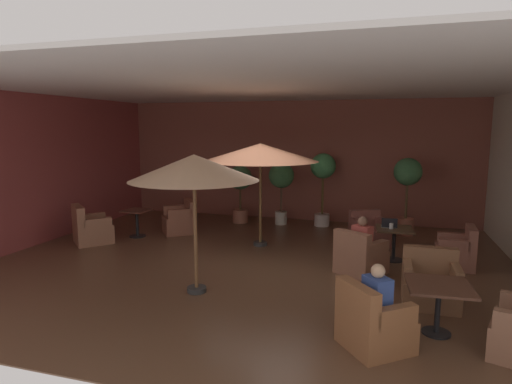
{
  "coord_description": "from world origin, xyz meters",
  "views": [
    {
      "loc": [
        2.51,
        -7.98,
        2.69
      ],
      "look_at": [
        0.0,
        0.44,
        1.37
      ],
      "focal_mm": 30.18,
      "sensor_mm": 36.0,
      "label": 1
    }
  ],
  "objects_px": {
    "armchair_mid_center_east": "(180,220)",
    "patio_umbrella_tall_red": "(194,168)",
    "potted_tree_mid_left": "(323,174)",
    "potted_tree_right_corner": "(281,180)",
    "armchair_front_right_south": "(373,324)",
    "iced_drink_cup": "(391,226)",
    "armchair_front_left_east": "(457,252)",
    "armchair_front_left_south": "(369,233)",
    "cafe_table_front_left": "(394,236)",
    "armchair_front_left_north": "(360,257)",
    "armchair_mid_center_north": "(91,229)",
    "cafe_table_front_right": "(439,294)",
    "patron_by_window": "(362,236)",
    "patio_umbrella_center_beige": "(260,153)",
    "patron_blue_shirt": "(377,294)",
    "armchair_front_right_east": "(430,284)",
    "open_laptop": "(389,225)",
    "potted_tree_left_corner": "(407,182)",
    "potted_tree_mid_right": "(240,185)",
    "cafe_table_mid_center": "(137,218)"
  },
  "relations": [
    {
      "from": "armchair_mid_center_east",
      "to": "patio_umbrella_tall_red",
      "type": "distance_m",
      "value": 4.5
    },
    {
      "from": "potted_tree_mid_left",
      "to": "potted_tree_right_corner",
      "type": "relative_size",
      "value": 1.16
    },
    {
      "from": "armchair_front_right_south",
      "to": "iced_drink_cup",
      "type": "height_order",
      "value": "armchair_front_right_south"
    },
    {
      "from": "armchair_front_left_east",
      "to": "armchair_front_left_south",
      "type": "bearing_deg",
      "value": 146.58
    },
    {
      "from": "cafe_table_front_left",
      "to": "armchair_front_left_north",
      "type": "relative_size",
      "value": 0.73
    },
    {
      "from": "armchair_front_left_east",
      "to": "armchair_mid_center_north",
      "type": "relative_size",
      "value": 0.72
    },
    {
      "from": "armchair_front_left_north",
      "to": "cafe_table_front_right",
      "type": "height_order",
      "value": "armchair_front_left_north"
    },
    {
      "from": "cafe_table_front_right",
      "to": "armchair_front_right_south",
      "type": "bearing_deg",
      "value": -141.8
    },
    {
      "from": "potted_tree_mid_left",
      "to": "patron_by_window",
      "type": "xyz_separation_m",
      "value": [
        1.25,
        -3.67,
        -0.73
      ]
    },
    {
      "from": "patio_umbrella_center_beige",
      "to": "patron_blue_shirt",
      "type": "bearing_deg",
      "value": -56.97
    },
    {
      "from": "armchair_front_right_east",
      "to": "open_laptop",
      "type": "xyz_separation_m",
      "value": [
        -0.6,
        2.16,
        0.42
      ]
    },
    {
      "from": "armchair_front_left_east",
      "to": "potted_tree_right_corner",
      "type": "height_order",
      "value": "potted_tree_right_corner"
    },
    {
      "from": "patron_by_window",
      "to": "open_laptop",
      "type": "bearing_deg",
      "value": 63.94
    },
    {
      "from": "armchair_front_left_south",
      "to": "potted_tree_left_corner",
      "type": "relative_size",
      "value": 0.5
    },
    {
      "from": "armchair_front_left_north",
      "to": "patron_by_window",
      "type": "distance_m",
      "value": 0.39
    },
    {
      "from": "cafe_table_front_left",
      "to": "patio_umbrella_center_beige",
      "type": "bearing_deg",
      "value": 173.75
    },
    {
      "from": "cafe_table_front_left",
      "to": "iced_drink_cup",
      "type": "relative_size",
      "value": 6.89
    },
    {
      "from": "armchair_front_right_east",
      "to": "armchair_front_right_south",
      "type": "xyz_separation_m",
      "value": [
        -0.81,
        -1.66,
        0.01
      ]
    },
    {
      "from": "potted_tree_right_corner",
      "to": "patron_blue_shirt",
      "type": "height_order",
      "value": "potted_tree_right_corner"
    },
    {
      "from": "armchair_front_right_east",
      "to": "potted_tree_mid_left",
      "type": "distance_m",
      "value": 5.49
    },
    {
      "from": "armchair_front_left_south",
      "to": "armchair_mid_center_north",
      "type": "bearing_deg",
      "value": -165.32
    },
    {
      "from": "patio_umbrella_tall_red",
      "to": "open_laptop",
      "type": "xyz_separation_m",
      "value": [
        3.04,
        2.74,
        -1.32
      ]
    },
    {
      "from": "open_laptop",
      "to": "armchair_front_left_south",
      "type": "bearing_deg",
      "value": 113.01
    },
    {
      "from": "cafe_table_front_left",
      "to": "potted_tree_left_corner",
      "type": "xyz_separation_m",
      "value": [
        0.31,
        2.26,
        0.83
      ]
    },
    {
      "from": "armchair_front_left_east",
      "to": "cafe_table_front_right",
      "type": "xyz_separation_m",
      "value": [
        -0.67,
        -3.06,
        0.24
      ]
    },
    {
      "from": "cafe_table_front_left",
      "to": "cafe_table_front_right",
      "type": "relative_size",
      "value": 0.9
    },
    {
      "from": "armchair_front_left_south",
      "to": "patio_umbrella_tall_red",
      "type": "height_order",
      "value": "patio_umbrella_tall_red"
    },
    {
      "from": "armchair_front_right_east",
      "to": "potted_tree_mid_right",
      "type": "relative_size",
      "value": 0.51
    },
    {
      "from": "cafe_table_front_right",
      "to": "patron_blue_shirt",
      "type": "height_order",
      "value": "patron_blue_shirt"
    },
    {
      "from": "armchair_mid_center_east",
      "to": "potted_tree_mid_left",
      "type": "xyz_separation_m",
      "value": [
        3.38,
        1.83,
        1.11
      ]
    },
    {
      "from": "potted_tree_mid_left",
      "to": "potted_tree_mid_right",
      "type": "relative_size",
      "value": 1.23
    },
    {
      "from": "armchair_front_right_east",
      "to": "open_laptop",
      "type": "bearing_deg",
      "value": 105.64
    },
    {
      "from": "armchair_mid_center_east",
      "to": "patron_blue_shirt",
      "type": "relative_size",
      "value": 1.6
    },
    {
      "from": "patio_umbrella_center_beige",
      "to": "patron_by_window",
      "type": "bearing_deg",
      "value": -28.8
    },
    {
      "from": "potted_tree_mid_right",
      "to": "armchair_front_left_north",
      "type": "bearing_deg",
      "value": -44.72
    },
    {
      "from": "cafe_table_front_left",
      "to": "potted_tree_mid_right",
      "type": "bearing_deg",
      "value": 148.95
    },
    {
      "from": "potted_tree_mid_left",
      "to": "patio_umbrella_tall_red",
      "type": "bearing_deg",
      "value": -103.55
    },
    {
      "from": "patio_umbrella_tall_red",
      "to": "potted_tree_left_corner",
      "type": "xyz_separation_m",
      "value": [
        3.46,
        4.96,
        -0.7
      ]
    },
    {
      "from": "potted_tree_right_corner",
      "to": "patio_umbrella_center_beige",
      "type": "bearing_deg",
      "value": -88.79
    },
    {
      "from": "armchair_front_left_north",
      "to": "patio_umbrella_center_beige",
      "type": "bearing_deg",
      "value": 150.26
    },
    {
      "from": "armchair_mid_center_north",
      "to": "patron_blue_shirt",
      "type": "xyz_separation_m",
      "value": [
        6.52,
        -3.15,
        0.37
      ]
    },
    {
      "from": "cafe_table_front_right",
      "to": "potted_tree_mid_left",
      "type": "xyz_separation_m",
      "value": [
        -2.33,
        5.86,
        0.88
      ]
    },
    {
      "from": "patio_umbrella_tall_red",
      "to": "patron_by_window",
      "type": "height_order",
      "value": "patio_umbrella_tall_red"
    },
    {
      "from": "cafe_table_mid_center",
      "to": "iced_drink_cup",
      "type": "distance_m",
      "value": 6.02
    },
    {
      "from": "potted_tree_mid_right",
      "to": "patron_blue_shirt",
      "type": "distance_m",
      "value": 7.35
    },
    {
      "from": "cafe_table_front_right",
      "to": "patron_blue_shirt",
      "type": "distance_m",
      "value": 0.99
    },
    {
      "from": "cafe_table_front_left",
      "to": "patio_umbrella_tall_red",
      "type": "distance_m",
      "value": 4.43
    },
    {
      "from": "cafe_table_front_right",
      "to": "armchair_front_right_east",
      "type": "relative_size",
      "value": 1.02
    },
    {
      "from": "patron_by_window",
      "to": "armchair_front_left_south",
      "type": "bearing_deg",
      "value": 88.26
    },
    {
      "from": "potted_tree_mid_right",
      "to": "patron_by_window",
      "type": "distance_m",
      "value": 4.97
    }
  ]
}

